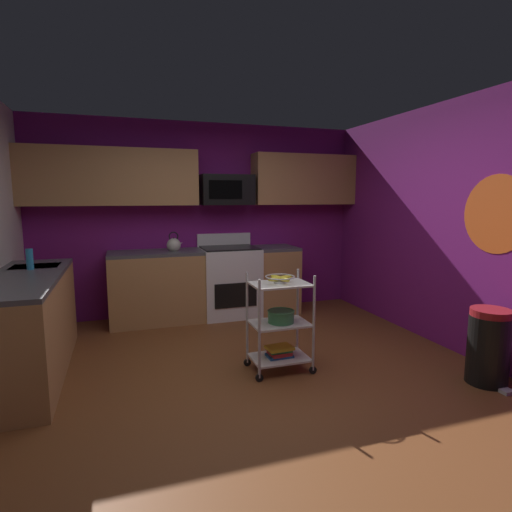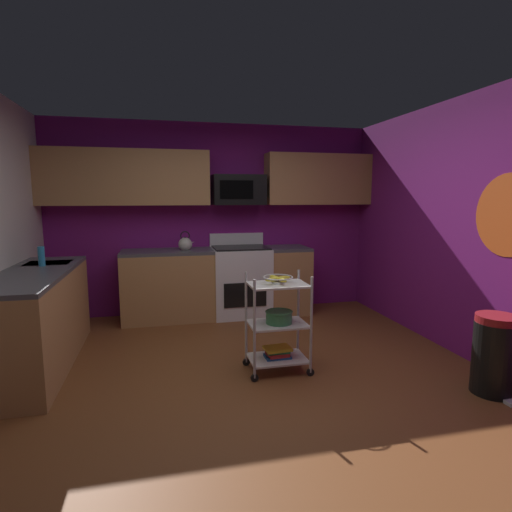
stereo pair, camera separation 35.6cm
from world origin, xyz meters
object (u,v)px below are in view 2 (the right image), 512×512
oven_range (240,280)px  dish_soap_bottle (41,256)px  microwave (238,190)px  mixing_bowl_large (279,317)px  fruit_bowl (278,279)px  kettle (185,244)px  rolling_cart (278,324)px  trash_can (495,355)px  book_stack (277,352)px

oven_range → dish_soap_bottle: 2.47m
microwave → mixing_bowl_large: size_ratio=2.78×
fruit_bowl → kettle: bearing=110.6°
oven_range → kettle: size_ratio=4.17×
rolling_cart → mixing_bowl_large: bearing=0.0°
oven_range → kettle: (-0.73, -0.00, 0.52)m
oven_range → trash_can: 3.16m
rolling_cart → dish_soap_bottle: bearing=157.0°
microwave → mixing_bowl_large: bearing=-90.2°
mixing_bowl_large → fruit_bowl: bearing=-180.0°
microwave → book_stack: bearing=-90.5°
kettle → book_stack: bearing=-69.4°
fruit_bowl → trash_can: size_ratio=0.41×
book_stack → kettle: size_ratio=0.96×
oven_range → microwave: microwave is taller
kettle → trash_can: kettle is taller
oven_range → rolling_cart: (-0.02, -1.91, -0.03)m
microwave → kettle: bearing=-171.6°
rolling_cart → fruit_bowl: (-0.00, -0.00, 0.42)m
mixing_bowl_large → book_stack: mixing_bowl_large is taller
rolling_cart → dish_soap_bottle: 2.45m
oven_range → mixing_bowl_large: oven_range is taller
mixing_bowl_large → trash_can: trash_can is taller
rolling_cart → dish_soap_bottle: dish_soap_bottle is taller
fruit_bowl → mixing_bowl_large: (0.01, 0.00, -0.36)m
microwave → dish_soap_bottle: bearing=-153.9°
mixing_bowl_large → dish_soap_bottle: dish_soap_bottle is taller
microwave → oven_range: bearing=-89.7°
microwave → kettle: microwave is taller
rolling_cart → trash_can: 1.81m
oven_range → microwave: (-0.00, 0.10, 1.22)m
oven_range → trash_can: bearing=-59.7°
rolling_cart → fruit_bowl: rolling_cart is taller
oven_range → microwave: size_ratio=1.57×
kettle → fruit_bowl: bearing=-69.4°
microwave → dish_soap_bottle: size_ratio=3.50×
microwave → fruit_bowl: microwave is taller
oven_range → book_stack: size_ratio=4.35×
kettle → dish_soap_bottle: (-1.48, -0.97, 0.02)m
rolling_cart → mixing_bowl_large: rolling_cart is taller
fruit_bowl → book_stack: (0.00, 0.00, -0.70)m
microwave → trash_can: size_ratio=1.06×
oven_range → rolling_cart: oven_range is taller
oven_range → book_stack: 1.93m
oven_range → kettle: 0.90m
mixing_bowl_large → kettle: 2.09m
mixing_bowl_large → kettle: bearing=110.9°
rolling_cart → mixing_bowl_large: 0.07m
rolling_cart → dish_soap_bottle: (-2.19, 0.93, 0.57)m
rolling_cart → dish_soap_bottle: size_ratio=4.57×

